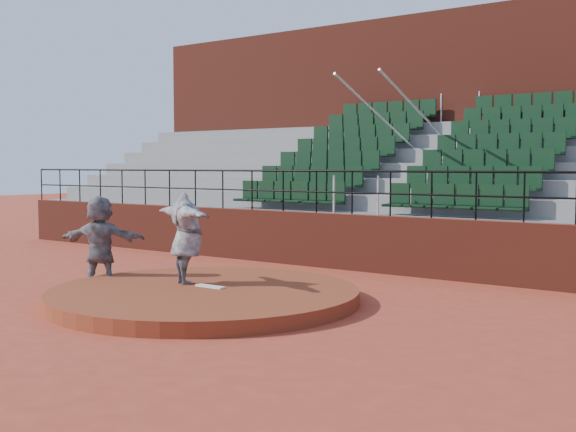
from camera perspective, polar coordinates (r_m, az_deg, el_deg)
name	(u,v)px	position (r m, az deg, el deg)	size (l,w,h in m)	color
ground	(204,302)	(13.00, -6.62, -6.79)	(90.00, 90.00, 0.00)	#A73C25
pitchers_mound	(204,295)	(12.98, -6.62, -6.25)	(5.50, 5.50, 0.25)	brown
pitching_rubber	(210,286)	(13.06, -6.17, -5.55)	(0.60, 0.15, 0.03)	white
boundary_wall	(352,242)	(16.86, 5.06, -2.07)	(24.00, 0.30, 1.30)	maroon
wall_railing	(352,183)	(16.78, 5.09, 2.62)	(24.04, 0.05, 1.03)	black
seating_deck	(422,202)	(20.00, 10.54, 1.11)	(24.00, 5.97, 4.63)	gray
press_box_facade	(479,130)	(23.62, 14.84, 6.59)	(24.00, 3.00, 7.10)	maroon
pitcher	(186,238)	(13.40, -8.04, -1.74)	(2.08, 0.57, 1.69)	black
fielder	(100,242)	(14.81, -14.60, -1.97)	(1.71, 0.54, 1.84)	black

